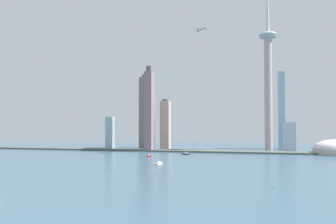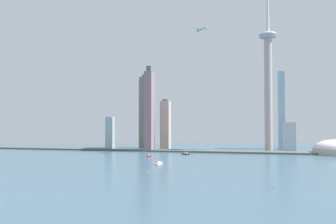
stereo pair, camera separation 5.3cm
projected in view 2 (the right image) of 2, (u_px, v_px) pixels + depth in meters
The scene contains 17 objects.
ground_plane at pixel (0, 201), 264.07m from camera, with size 6000.00×6000.00×0.00m, color #3D5C6E.
waterfront_pier at pixel (154, 150), 715.53m from camera, with size 771.04×40.43×3.29m, color #4D5751.
observation_tower at pixel (268, 71), 709.11m from camera, with size 36.87×36.87×377.74m.
stadium_dome at pixel (336, 149), 640.13m from camera, with size 82.96×82.96×32.31m.
skyscraper_0 at pixel (149, 110), 717.50m from camera, with size 15.96×27.96×178.34m.
skyscraper_1 at pixel (110, 133), 745.78m from camera, with size 14.84×19.25×72.23m.
skyscraper_2 at pixel (281, 110), 766.62m from camera, with size 13.59×24.18×174.02m.
skyscraper_3 at pixel (143, 114), 809.35m from camera, with size 14.76×18.21×158.39m.
skyscraper_4 at pixel (165, 125), 756.59m from camera, with size 19.62×23.57×111.33m.
skyscraper_5 at pixel (289, 137), 715.04m from camera, with size 24.82×17.67×60.26m.
skyscraper_6 at pixel (146, 113), 771.24m from camera, with size 25.79×24.10×168.10m.
boat_0 at pixel (149, 156), 595.14m from camera, with size 7.37×6.59×4.75m.
boat_1 at pixel (159, 163), 489.80m from camera, with size 8.05×18.16×4.16m.
boat_3 at pixel (186, 154), 637.39m from camera, with size 15.97×8.18×4.31m.
channel_buoy_0 at pixel (148, 171), 412.59m from camera, with size 1.13×1.13×2.53m, color yellow.
channel_buoy_1 at pixel (273, 187), 315.46m from camera, with size 1.40×1.40×1.72m, color green.
airplane at pixel (202, 29), 658.82m from camera, with size 32.05×31.18×8.33m.
Camera 2 is at (185.28, -231.04, 60.91)m, focal length 36.52 mm.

